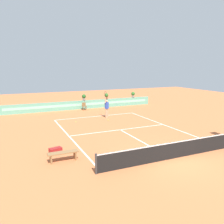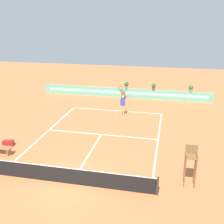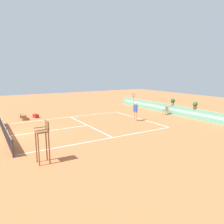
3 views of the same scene
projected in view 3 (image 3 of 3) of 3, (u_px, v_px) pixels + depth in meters
The scene contains 14 objects.
ground_plane at pixel (83, 126), 18.27m from camera, with size 60.00×60.00×0.00m, color #C66B3D.
court_lines at pixel (91, 125), 18.64m from camera, with size 8.32×11.94×0.01m.
net at pixel (4, 130), 15.11m from camera, with size 8.92×0.10×1.00m.
back_wall_barrier at pixel (171, 109), 23.50m from camera, with size 18.00×0.21×1.00m.
umpire_chair at pixel (43, 137), 10.62m from camera, with size 0.60×0.60×2.14m.
ball_kid_chair at pixel (166, 110), 23.16m from camera, with size 0.44×0.44×0.85m.
bench_courtside at pixel (23, 115), 20.81m from camera, with size 1.60×0.44×0.51m.
gear_bag at pixel (36, 116), 21.61m from camera, with size 0.70×0.36×0.36m, color maroon.
tennis_player at pixel (135, 110), 19.96m from camera, with size 0.57×0.35×2.58m.
tennis_ball_near_baseline at pixel (111, 115), 22.57m from camera, with size 0.07×0.07×0.07m, color #CCE033.
tennis_ball_mid_court at pixel (122, 121), 19.84m from camera, with size 0.07×0.07×0.07m, color #CCE033.
tennis_ball_by_sideline at pixel (35, 133), 16.09m from camera, with size 0.07×0.07×0.07m, color #CCE033.
potted_plant_centre at pixel (173, 101), 23.18m from camera, with size 0.48×0.48×0.72m.
potted_plant_right at pixel (195, 105), 20.78m from camera, with size 0.48×0.48×0.72m.
Camera 3 is at (16.43, -1.17, 4.47)m, focal length 34.61 mm.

